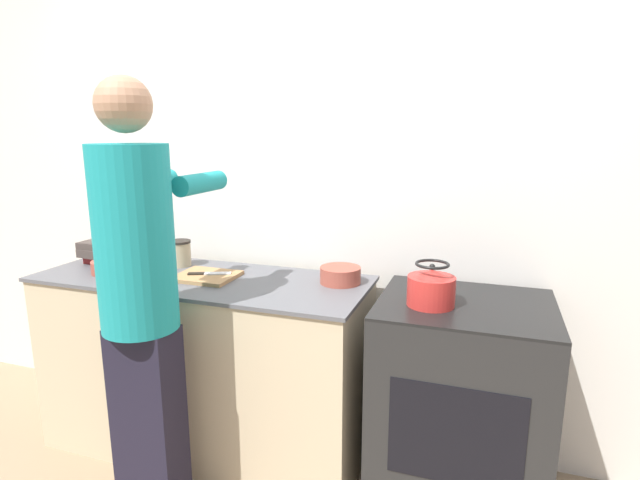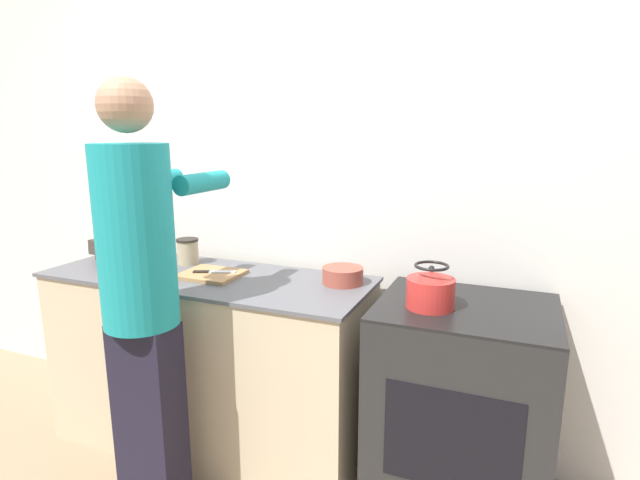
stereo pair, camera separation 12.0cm
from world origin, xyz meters
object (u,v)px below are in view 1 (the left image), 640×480
bowl_prep (340,275)px  canister_jar (180,253)px  person (141,293)px  knife (208,274)px  kettle (431,287)px  oven (459,405)px  cutting_board (206,276)px

bowl_prep → canister_jar: canister_jar is taller
person → knife: 0.50m
kettle → canister_jar: kettle is taller
oven → knife: bearing=-179.5°
person → bowl_prep: bearing=44.7°
cutting_board → bowl_prep: bowl_prep is taller
bowl_prep → canister_jar: 0.89m
cutting_board → bowl_prep: (0.64, 0.13, 0.03)m
cutting_board → bowl_prep: 0.66m
oven → knife: 1.30m
kettle → canister_jar: 1.35m
person → canister_jar: 0.69m
person → bowl_prep: person is taller
knife → kettle: (1.07, -0.07, 0.06)m
oven → canister_jar: canister_jar is taller
kettle → canister_jar: (-1.33, 0.21, -0.01)m
cutting_board → canister_jar: size_ratio=2.08×
cutting_board → kettle: 1.09m
oven → kettle: size_ratio=4.81×
knife → bowl_prep: bearing=-11.4°
oven → bowl_prep: (-0.58, 0.12, 0.50)m
cutting_board → bowl_prep: size_ratio=1.49×
canister_jar → person: bearing=-68.1°
bowl_prep → knife: bearing=-168.7°
oven → person: 1.42m
bowl_prep → person: bearing=-135.3°
kettle → bowl_prep: size_ratio=1.01×
knife → oven: bearing=-22.2°
oven → knife: (-1.21, -0.01, 0.48)m
kettle → bowl_prep: kettle is taller
cutting_board → canister_jar: bearing=148.6°
person → cutting_board: size_ratio=6.38×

